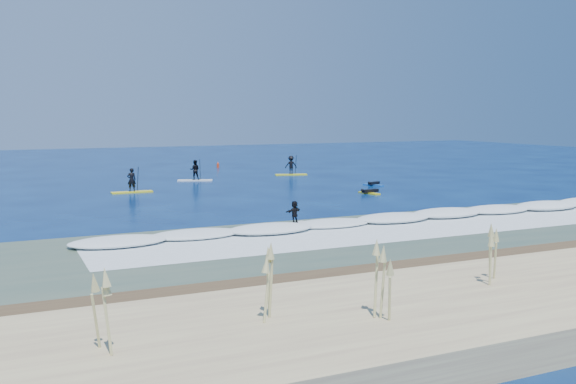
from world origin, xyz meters
name	(u,v)px	position (x,y,z in m)	size (l,w,h in m)	color
ground	(302,201)	(0.00, 0.00, 0.00)	(160.00, 160.00, 0.00)	#031542
wet_sand_strip	(523,263)	(0.00, -21.50, 0.00)	(90.00, 5.00, 0.08)	#493322
shallow_water	(418,233)	(0.00, -14.00, 0.01)	(90.00, 13.00, 0.01)	#3B5141
breaking_wave	(377,222)	(0.00, -10.00, 0.00)	(40.00, 6.00, 0.30)	white
whitewater	(407,230)	(0.00, -13.00, 0.00)	(34.00, 5.00, 0.02)	silver
sup_paddler_left	(132,184)	(-10.32, 10.12, 0.72)	(3.27, 0.83, 2.29)	yellow
sup_paddler_center	(195,172)	(-3.11, 16.78, 0.85)	(3.33, 1.90, 2.28)	white
sup_paddler_right	(291,166)	(7.56, 18.23, 0.90)	(3.40, 1.66, 2.31)	yellow
prone_paddler_near	(369,192)	(6.68, 1.59, 0.15)	(1.69, 2.17, 0.44)	yellow
prone_paddler_far	(373,184)	(10.09, 6.40, 0.14)	(1.50, 1.99, 0.41)	blue
wave_surfer	(294,214)	(-5.20, -9.67, 0.78)	(1.91, 1.27, 1.36)	white
marker_buoy	(218,165)	(3.51, 29.83, 0.31)	(0.30, 0.30, 0.71)	#ED3B15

